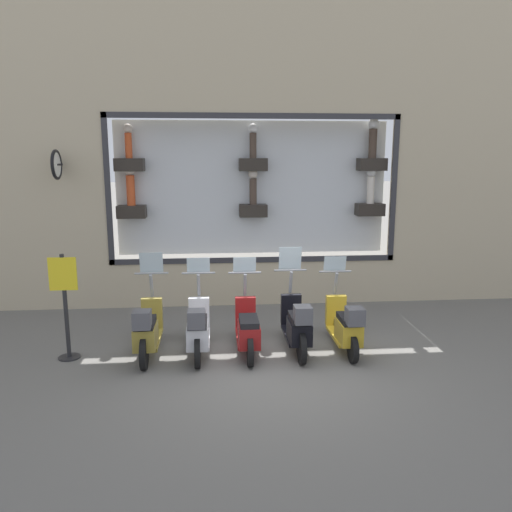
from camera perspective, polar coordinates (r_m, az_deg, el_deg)
The scene contains 8 objects.
ground_plane at distance 8.36m, azimuth 1.73°, elevation -12.35°, with size 120.00×120.00×0.00m, color #66635E.
building_facade at distance 11.42m, azimuth -0.30°, elevation 21.55°, with size 1.23×36.00×10.51m.
scooter_yellow_0 at distance 8.88m, azimuth 10.19°, elevation -7.90°, with size 1.79×0.60×1.52m.
scooter_black_1 at distance 8.71m, azimuth 4.71°, elevation -7.92°, with size 1.81×0.61×1.71m.
scooter_red_2 at distance 8.69m, azimuth -0.95°, elevation -8.41°, with size 1.80×0.60×1.53m.
scooter_white_3 at distance 8.60m, azimuth -6.64°, elevation -8.34°, with size 1.80×0.60×1.54m.
scooter_olive_4 at distance 8.68m, azimuth -12.31°, elevation -8.29°, with size 1.81×0.61×1.65m.
shop_sign_post at distance 8.87m, azimuth -20.98°, elevation -5.01°, with size 0.36×0.45×1.79m.
Camera 1 is at (-7.60, 0.89, 3.35)m, focal length 35.00 mm.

